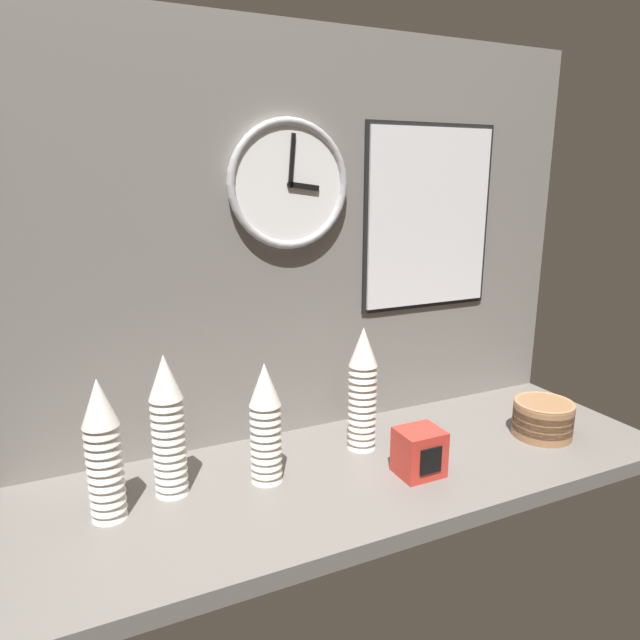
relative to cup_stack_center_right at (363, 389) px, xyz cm
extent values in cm
cube|color=slate|center=(-4.61, -7.87, -18.27)|extent=(160.00, 56.00, 4.00)
cube|color=slate|center=(-4.61, 18.63, 36.23)|extent=(160.00, 3.00, 105.00)
cone|color=white|center=(0.00, 0.00, -11.24)|extent=(7.35, 7.35, 10.06)
cone|color=white|center=(0.00, 0.00, -9.37)|extent=(7.35, 7.35, 10.06)
cone|color=white|center=(0.00, 0.00, -7.49)|extent=(7.35, 7.35, 10.06)
cone|color=white|center=(0.00, 0.00, -5.62)|extent=(7.35, 7.35, 10.06)
cone|color=white|center=(0.00, 0.00, -3.75)|extent=(7.35, 7.35, 10.06)
cone|color=white|center=(0.00, 0.00, -1.87)|extent=(7.35, 7.35, 10.06)
cone|color=white|center=(0.00, 0.00, 0.00)|extent=(7.35, 7.35, 10.06)
cone|color=white|center=(0.00, 0.00, 1.87)|extent=(7.35, 7.35, 10.06)
cone|color=white|center=(0.00, 0.00, 3.75)|extent=(7.35, 7.35, 10.06)
cone|color=white|center=(0.00, 0.00, 5.62)|extent=(7.35, 7.35, 10.06)
cone|color=white|center=(0.00, 0.00, 7.49)|extent=(7.35, 7.35, 10.06)
cone|color=white|center=(0.00, 0.00, 9.37)|extent=(7.35, 7.35, 10.06)
cone|color=white|center=(0.00, 0.00, 11.24)|extent=(7.35, 7.35, 10.06)
cone|color=white|center=(-28.05, -5.12, -11.24)|extent=(7.35, 7.35, 10.06)
cone|color=white|center=(-28.05, -5.12, -9.37)|extent=(7.35, 7.35, 10.06)
cone|color=white|center=(-28.05, -5.12, -7.49)|extent=(7.35, 7.35, 10.06)
cone|color=white|center=(-28.05, -5.12, -5.62)|extent=(7.35, 7.35, 10.06)
cone|color=white|center=(-28.05, -5.12, -3.75)|extent=(7.35, 7.35, 10.06)
cone|color=white|center=(-28.05, -5.12, -1.87)|extent=(7.35, 7.35, 10.06)
cone|color=white|center=(-28.05, -5.12, 0.00)|extent=(7.35, 7.35, 10.06)
cone|color=white|center=(-28.05, -5.12, 1.87)|extent=(7.35, 7.35, 10.06)
cone|color=white|center=(-28.05, -5.12, 3.75)|extent=(7.35, 7.35, 10.06)
cone|color=white|center=(-28.05, -5.12, 5.62)|extent=(7.35, 7.35, 10.06)
cone|color=white|center=(-28.05, -5.12, 7.49)|extent=(7.35, 7.35, 10.06)
cone|color=white|center=(-62.79, -5.31, -11.24)|extent=(7.35, 7.35, 10.06)
cone|color=white|center=(-62.79, -5.31, -9.37)|extent=(7.35, 7.35, 10.06)
cone|color=white|center=(-62.79, -5.31, -7.49)|extent=(7.35, 7.35, 10.06)
cone|color=white|center=(-62.79, -5.31, -5.62)|extent=(7.35, 7.35, 10.06)
cone|color=white|center=(-62.79, -5.31, -3.75)|extent=(7.35, 7.35, 10.06)
cone|color=white|center=(-62.79, -5.31, -1.87)|extent=(7.35, 7.35, 10.06)
cone|color=white|center=(-62.79, -5.31, 0.00)|extent=(7.35, 7.35, 10.06)
cone|color=white|center=(-62.79, -5.31, 1.87)|extent=(7.35, 7.35, 10.06)
cone|color=white|center=(-62.79, -5.31, 3.75)|extent=(7.35, 7.35, 10.06)
cone|color=white|center=(-62.79, -5.31, 5.62)|extent=(7.35, 7.35, 10.06)
cone|color=white|center=(-62.79, -5.31, 7.49)|extent=(7.35, 7.35, 10.06)
cone|color=white|center=(-62.79, -5.31, 9.37)|extent=(7.35, 7.35, 10.06)
cone|color=white|center=(-49.13, -1.32, -11.24)|extent=(7.35, 7.35, 10.06)
cone|color=white|center=(-49.13, -1.32, -9.37)|extent=(7.35, 7.35, 10.06)
cone|color=white|center=(-49.13, -1.32, -7.49)|extent=(7.35, 7.35, 10.06)
cone|color=white|center=(-49.13, -1.32, -5.62)|extent=(7.35, 7.35, 10.06)
cone|color=white|center=(-49.13, -1.32, -3.75)|extent=(7.35, 7.35, 10.06)
cone|color=white|center=(-49.13, -1.32, -1.87)|extent=(7.35, 7.35, 10.06)
cone|color=white|center=(-49.13, -1.32, 0.00)|extent=(7.35, 7.35, 10.06)
cone|color=white|center=(-49.13, -1.32, 1.87)|extent=(7.35, 7.35, 10.06)
cone|color=white|center=(-49.13, -1.32, 3.75)|extent=(7.35, 7.35, 10.06)
cone|color=white|center=(-49.13, -1.32, 5.62)|extent=(7.35, 7.35, 10.06)
cone|color=white|center=(-49.13, -1.32, 7.49)|extent=(7.35, 7.35, 10.06)
cone|color=white|center=(-49.13, -1.32, 9.37)|extent=(7.35, 7.35, 10.06)
cone|color=white|center=(-49.13, -1.32, 11.24)|extent=(7.35, 7.35, 10.06)
cylinder|color=#996B47|center=(48.15, -14.61, -14.42)|extent=(15.85, 15.85, 3.71)
cylinder|color=#996B47|center=(48.15, -14.61, -12.41)|extent=(15.85, 15.85, 3.71)
cylinder|color=#996B47|center=(48.15, -14.61, -10.41)|extent=(15.85, 15.85, 3.71)
cylinder|color=#996B47|center=(48.15, -14.61, -8.41)|extent=(15.85, 15.85, 3.71)
torus|color=tan|center=(48.15, -14.61, -7.11)|extent=(15.92, 15.92, 1.33)
cylinder|color=white|center=(-13.21, 16.03, 50.59)|extent=(31.13, 1.80, 31.13)
torus|color=#B2B2B7|center=(-13.21, 15.22, 50.59)|extent=(31.86, 1.98, 31.86)
cube|color=black|center=(-9.35, 14.73, 50.08)|extent=(7.90, 0.60, 2.42)
cube|color=black|center=(-12.66, 14.73, 56.64)|extent=(2.07, 0.60, 12.18)
cylinder|color=black|center=(-13.21, 14.73, 50.59)|extent=(1.56, 0.60, 1.56)
cube|color=black|center=(29.91, 16.75, 40.92)|extent=(42.18, 0.60, 51.79)
cube|color=white|center=(29.91, 16.33, 40.92)|extent=(39.78, 1.20, 49.39)
cube|color=red|center=(5.69, -17.61, -10.65)|extent=(10.45, 9.06, 11.23)
cube|color=black|center=(5.69, -22.34, -10.65)|extent=(5.75, 0.40, 6.29)
camera|label=1|loc=(-67.47, -118.90, 52.91)|focal=32.00mm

